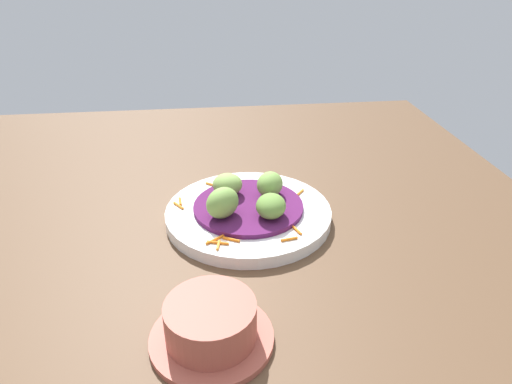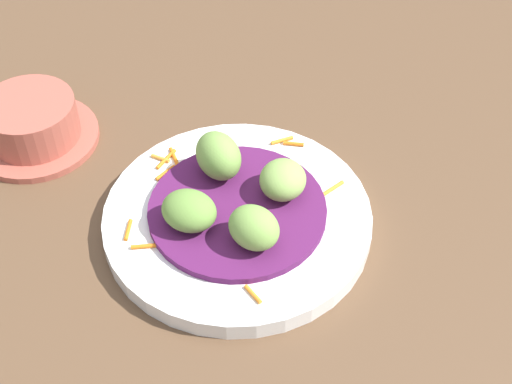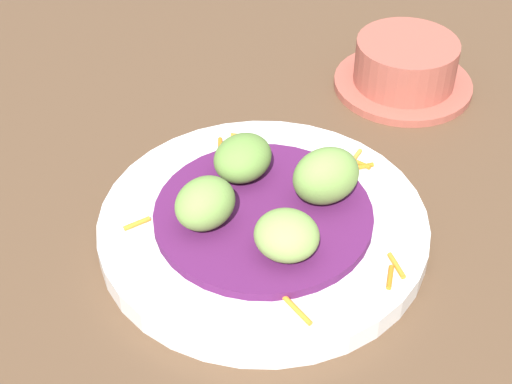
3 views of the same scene
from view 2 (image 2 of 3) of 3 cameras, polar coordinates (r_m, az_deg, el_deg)
The scene contains 9 objects.
table_surface at distance 76.48cm, azimuth 1.34°, elevation -1.20°, with size 110.00×110.00×2.00cm, color brown.
main_plate at distance 72.75cm, azimuth -1.44°, elevation -2.12°, with size 26.38×26.38×1.94cm, color white.
cabbage_bed at distance 71.74cm, azimuth -1.46°, elevation -1.40°, with size 17.45×17.45×0.78cm, color #51194C.
carrot_garnish at distance 74.28cm, azimuth -3.55°, elevation 0.41°, with size 21.99×20.28×0.40cm.
guac_scoop_left at distance 72.96cm, azimuth -3.01°, elevation 2.62°, with size 5.52×4.21×4.67cm, color #759E47.
guac_scoop_center at distance 69.09cm, azimuth -5.20°, elevation -1.45°, with size 5.37×4.53×3.46cm, color olive.
guac_scoop_right at distance 66.99cm, azimuth 0.15°, elevation -2.84°, with size 4.15×5.02×3.99cm, color #759E47.
guac_scoop_back at distance 71.56cm, azimuth 2.09°, elevation 0.96°, with size 4.88×4.55×3.56cm, color #84A851.
terracotta_bowl at distance 84.41cm, azimuth -16.93°, elevation 5.06°, with size 13.95×13.95×5.25cm.
Camera 2 is at (-50.40, -11.09, 57.44)cm, focal length 51.76 mm.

